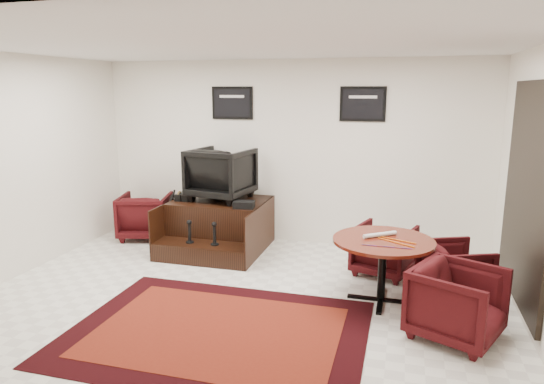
{
  "coord_description": "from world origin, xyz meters",
  "views": [
    {
      "loc": [
        1.74,
        -4.71,
        2.36
      ],
      "look_at": [
        0.18,
        0.9,
        1.12
      ],
      "focal_mm": 32.0,
      "sensor_mm": 36.0,
      "label": 1
    }
  ],
  "objects_px": {
    "table_chair_corner": "(458,300)",
    "meeting_table": "(383,247)",
    "table_chair_window": "(455,267)",
    "armchair_side": "(145,214)",
    "shine_podium": "(219,226)",
    "shine_chair": "(221,171)",
    "table_chair_back": "(384,247)"
  },
  "relations": [
    {
      "from": "table_chair_corner",
      "to": "shine_chair",
      "type": "bearing_deg",
      "value": 82.33
    },
    {
      "from": "meeting_table",
      "to": "table_chair_window",
      "type": "relative_size",
      "value": 1.62
    },
    {
      "from": "shine_podium",
      "to": "table_chair_back",
      "type": "bearing_deg",
      "value": -9.45
    },
    {
      "from": "shine_chair",
      "to": "table_chair_back",
      "type": "height_order",
      "value": "shine_chair"
    },
    {
      "from": "shine_chair",
      "to": "meeting_table",
      "type": "height_order",
      "value": "shine_chair"
    },
    {
      "from": "table_chair_back",
      "to": "table_chair_window",
      "type": "relative_size",
      "value": 1.04
    },
    {
      "from": "meeting_table",
      "to": "shine_podium",
      "type": "bearing_deg",
      "value": 152.66
    },
    {
      "from": "armchair_side",
      "to": "meeting_table",
      "type": "bearing_deg",
      "value": 143.83
    },
    {
      "from": "shine_chair",
      "to": "armchair_side",
      "type": "xyz_separation_m",
      "value": [
        -1.34,
        0.04,
        -0.76
      ]
    },
    {
      "from": "table_chair_back",
      "to": "table_chair_window",
      "type": "height_order",
      "value": "table_chair_back"
    },
    {
      "from": "table_chair_back",
      "to": "shine_podium",
      "type": "bearing_deg",
      "value": 7.92
    },
    {
      "from": "shine_chair",
      "to": "meeting_table",
      "type": "bearing_deg",
      "value": 158.56
    },
    {
      "from": "shine_chair",
      "to": "meeting_table",
      "type": "distance_m",
      "value": 2.9
    },
    {
      "from": "armchair_side",
      "to": "table_chair_corner",
      "type": "relative_size",
      "value": 1.01
    },
    {
      "from": "armchair_side",
      "to": "table_chair_corner",
      "type": "height_order",
      "value": "armchair_side"
    },
    {
      "from": "shine_podium",
      "to": "table_chair_corner",
      "type": "xyz_separation_m",
      "value": [
        3.21,
        -1.93,
        0.06
      ]
    },
    {
      "from": "shine_chair",
      "to": "table_chair_window",
      "type": "height_order",
      "value": "shine_chair"
    },
    {
      "from": "shine_podium",
      "to": "table_chair_back",
      "type": "distance_m",
      "value": 2.49
    },
    {
      "from": "meeting_table",
      "to": "table_chair_corner",
      "type": "xyz_separation_m",
      "value": [
        0.74,
        -0.66,
        -0.25
      ]
    },
    {
      "from": "shine_podium",
      "to": "shine_chair",
      "type": "distance_m",
      "value": 0.83
    },
    {
      "from": "table_chair_window",
      "to": "table_chair_corner",
      "type": "height_order",
      "value": "table_chair_corner"
    },
    {
      "from": "armchair_side",
      "to": "meeting_table",
      "type": "height_order",
      "value": "armchair_side"
    },
    {
      "from": "table_chair_corner",
      "to": "meeting_table",
      "type": "bearing_deg",
      "value": 73.65
    },
    {
      "from": "shine_chair",
      "to": "armchair_side",
      "type": "relative_size",
      "value": 1.09
    },
    {
      "from": "table_chair_window",
      "to": "table_chair_corner",
      "type": "xyz_separation_m",
      "value": [
        -0.07,
        -1.05,
        0.05
      ]
    },
    {
      "from": "armchair_side",
      "to": "table_chair_window",
      "type": "distance_m",
      "value": 4.74
    },
    {
      "from": "armchair_side",
      "to": "meeting_table",
      "type": "relative_size",
      "value": 0.71
    },
    {
      "from": "shine_podium",
      "to": "meeting_table",
      "type": "height_order",
      "value": "meeting_table"
    },
    {
      "from": "shine_podium",
      "to": "table_chair_window",
      "type": "relative_size",
      "value": 2.1
    },
    {
      "from": "shine_podium",
      "to": "armchair_side",
      "type": "distance_m",
      "value": 1.35
    },
    {
      "from": "shine_chair",
      "to": "table_chair_window",
      "type": "bearing_deg",
      "value": 171.03
    },
    {
      "from": "table_chair_window",
      "to": "table_chair_corner",
      "type": "distance_m",
      "value": 1.05
    }
  ]
}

